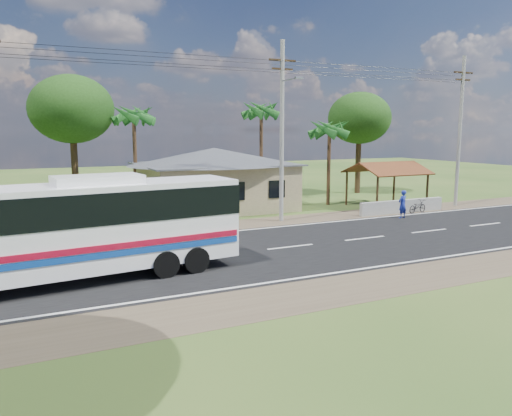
{
  "coord_description": "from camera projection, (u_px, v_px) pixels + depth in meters",
  "views": [
    {
      "loc": [
        -11.75,
        -20.72,
        5.67
      ],
      "look_at": [
        -1.38,
        1.0,
        1.89
      ],
      "focal_mm": 35.0,
      "sensor_mm": 36.0,
      "label": 1
    }
  ],
  "objects": [
    {
      "name": "palm_near",
      "position": [
        330.0,
        129.0,
        37.32
      ],
      "size": [
        2.8,
        2.8,
        6.7
      ],
      "color": "#47301E",
      "rests_on": "ground"
    },
    {
      "name": "palm_far",
      "position": [
        134.0,
        116.0,
        35.88
      ],
      "size": [
        2.8,
        2.8,
        7.7
      ],
      "color": "#47301E",
      "rests_on": "ground"
    },
    {
      "name": "coach_bus",
      "position": [
        71.0,
        223.0,
        18.42
      ],
      "size": [
        13.03,
        3.93,
        3.99
      ],
      "rotation": [
        0.0,
        0.0,
        0.1
      ],
      "color": "white",
      "rests_on": "ground"
    },
    {
      "name": "motorcycle",
      "position": [
        417.0,
        207.0,
        34.3
      ],
      "size": [
        1.8,
        0.92,
        0.9
      ],
      "primitive_type": "imported",
      "rotation": [
        0.0,
        0.0,
        1.76
      ],
      "color": "black",
      "rests_on": "ground"
    },
    {
      "name": "person",
      "position": [
        403.0,
        204.0,
        32.21
      ],
      "size": [
        0.74,
        0.55,
        1.83
      ],
      "primitive_type": "imported",
      "rotation": [
        0.0,
        0.0,
        3.32
      ],
      "color": "navy",
      "rests_on": "ground"
    },
    {
      "name": "house",
      "position": [
        214.0,
        172.0,
        35.96
      ],
      "size": [
        12.4,
        10.0,
        5.0
      ],
      "color": "tan",
      "rests_on": "ground"
    },
    {
      "name": "concrete_barrier",
      "position": [
        402.0,
        206.0,
        34.38
      ],
      "size": [
        7.0,
        0.3,
        0.9
      ],
      "primitive_type": "cube",
      "color": "#9E9E99",
      "rests_on": "ground"
    },
    {
      "name": "tree_behind_shed",
      "position": [
        359.0,
        118.0,
        44.39
      ],
      "size": [
        5.6,
        5.6,
        9.02
      ],
      "color": "#47301E",
      "rests_on": "ground"
    },
    {
      "name": "road",
      "position": [
        290.0,
        247.0,
        24.35
      ],
      "size": [
        120.0,
        16.0,
        0.03
      ],
      "color": "black",
      "rests_on": "ground"
    },
    {
      "name": "tree_behind_house",
      "position": [
        72.0,
        110.0,
        35.9
      ],
      "size": [
        6.0,
        6.0,
        9.61
      ],
      "color": "#47301E",
      "rests_on": "ground"
    },
    {
      "name": "ground",
      "position": [
        290.0,
        247.0,
        24.35
      ],
      "size": [
        120.0,
        120.0,
        0.0
      ],
      "primitive_type": "plane",
      "color": "#2B491A",
      "rests_on": "ground"
    },
    {
      "name": "utility_poles",
      "position": [
        277.0,
        128.0,
        30.38
      ],
      "size": [
        32.8,
        2.22,
        11.0
      ],
      "color": "#9E9E99",
      "rests_on": "ground"
    },
    {
      "name": "waiting_shed",
      "position": [
        387.0,
        170.0,
        37.04
      ],
      "size": [
        5.2,
        4.48,
        3.35
      ],
      "color": "#3A2815",
      "rests_on": "ground"
    },
    {
      "name": "palm_mid",
      "position": [
        261.0,
        111.0,
        39.62
      ],
      "size": [
        2.8,
        2.8,
        8.2
      ],
      "color": "#47301E",
      "rests_on": "ground"
    }
  ]
}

